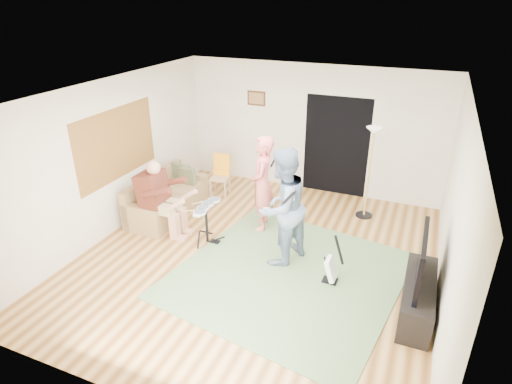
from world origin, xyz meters
The scene contains 19 objects.
floor centered at (0.00, 0.00, 0.00)m, with size 6.00×6.00×0.00m, color brown.
walls centered at (0.00, 0.00, 1.35)m, with size 5.50×6.00×2.70m, color beige, non-canonical shape.
ceiling centered at (0.00, 0.00, 2.70)m, with size 6.00×6.00×0.00m, color white.
window_blinds centered at (-2.74, 0.20, 1.55)m, with size 2.05×2.05×0.00m, color olive.
doorway centered at (0.55, 2.99, 1.05)m, with size 2.10×2.10×0.00m, color black.
picture_frame centered at (-1.25, 2.99, 1.90)m, with size 0.42×0.03×0.32m, color #3F2314.
area_rug centered at (0.62, -0.25, 0.01)m, with size 3.19×3.24×0.02m, color #537447.
sofa centered at (-2.28, 0.80, 0.25)m, with size 0.77×1.88×0.76m.
drummer centered at (-1.87, 0.15, 0.53)m, with size 0.89×0.50×1.36m.
drum_kit centered at (-1.00, 0.15, 0.32)m, with size 0.40×0.71×0.74m.
singer centered at (-0.31, 0.98, 0.88)m, with size 0.64×0.42×1.76m, color #D9605E.
microphone centered at (-0.11, 0.98, 1.31)m, with size 0.06×0.06×0.24m, color black, non-canonical shape.
guitarist centered at (0.37, 0.11, 0.96)m, with size 0.93×0.73×1.92m, color slate.
guitar_held centered at (0.57, 0.11, 1.30)m, with size 0.12×0.60×0.26m, color white, non-canonical shape.
guitar_spare centered at (1.27, -0.17, 0.23)m, with size 0.29×0.26×0.82m.
torchiere_lamp centered at (1.37, 2.15, 1.22)m, with size 0.32×0.32×1.78m.
dining_chair centered at (-1.64, 1.96, 0.31)m, with size 0.43×0.45×0.88m.
tv_cabinet centered at (2.50, -0.39, 0.25)m, with size 0.40×1.40×0.50m, color black.
television centered at (2.45, -0.39, 0.85)m, with size 0.06×1.12×0.70m, color black.
Camera 1 is at (2.25, -5.47, 3.97)m, focal length 30.00 mm.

